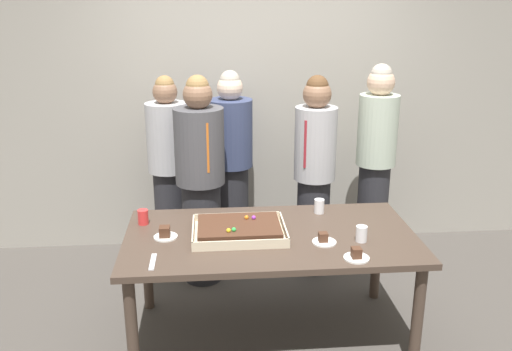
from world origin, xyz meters
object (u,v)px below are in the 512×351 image
Objects in this scene: plated_slice_near_left at (324,240)px; person_far_right_suit at (231,165)px; drink_cup_far_end at (319,206)px; party_table at (270,245)px; cake_server_utensil at (153,262)px; person_serving_front at (314,173)px; person_green_shirt_behind at (200,180)px; drink_cup_middle at (361,234)px; person_left_edge_reaching at (169,169)px; drink_cup_nearest at (143,217)px; plated_slice_far_left at (356,255)px; sheet_cake at (239,230)px; person_striped_tie_right at (375,162)px; plated_slice_near_right at (165,234)px.

person_far_right_suit is at bearing 110.46° from plated_slice_near_left.
plated_slice_near_left is 1.50× the size of drink_cup_far_end.
cake_server_utensil is at bearing -155.22° from party_table.
person_green_shirt_behind reaches higher than person_serving_front.
drink_cup_middle is 0.50× the size of cake_server_utensil.
person_left_edge_reaching reaches higher than party_table.
person_green_shirt_behind is (0.38, 0.58, 0.06)m from drink_cup_nearest.
plated_slice_far_left reaches higher than party_table.
drink_cup_nearest and drink_cup_middle have the same top height.
plated_slice_far_left is at bearing 22.35° from person_far_right_suit.
sheet_cake is 0.35× the size of person_striped_tie_right.
person_far_right_suit reaches higher than person_serving_front.
person_green_shirt_behind is (-0.45, 0.82, 0.19)m from party_table.
sheet_cake is 3.94× the size of plated_slice_near_right.
plated_slice_near_right is 0.09× the size of person_striped_tie_right.
drink_cup_nearest is 0.95m from person_left_edge_reaching.
plated_slice_near_left reaches higher than party_table.
person_left_edge_reaching is (-0.00, 1.52, 0.09)m from cake_server_utensil.
plated_slice_far_left is at bearing -40.15° from party_table.
person_serving_front is (0.07, 0.55, 0.07)m from drink_cup_far_end.
person_striped_tie_right is (0.60, 0.68, 0.11)m from drink_cup_far_end.
person_green_shirt_behind is at bearing 149.81° from drink_cup_far_end.
drink_cup_middle is (0.24, 0.00, 0.03)m from plated_slice_near_left.
person_green_shirt_behind is at bearing -32.64° from person_striped_tie_right.
plated_slice_near_left is 1.00× the size of plated_slice_far_left.
plated_slice_near_right is (-0.47, -0.00, -0.01)m from sheet_cake.
person_serving_front is (1.12, 0.88, 0.09)m from plated_slice_near_right.
drink_cup_nearest is 1.16m from person_far_right_suit.
drink_cup_nearest is 0.06× the size of person_serving_front.
party_table is at bearing -16.38° from drink_cup_nearest.
person_serving_front is at bearing 52.19° from person_left_edge_reaching.
cake_server_utensil is 1.19m from person_green_shirt_behind.
plated_slice_near_right is at bearing -162.51° from drink_cup_far_end.
drink_cup_nearest is at bearing 160.82° from plated_slice_near_left.
plated_slice_near_left is 0.09× the size of person_green_shirt_behind.
party_table is 0.68m from plated_slice_near_right.
drink_cup_middle reaches higher than plated_slice_near_left.
drink_cup_nearest is at bearing 164.05° from drink_cup_middle.
person_striped_tie_right is at bearing 31.51° from plated_slice_near_right.
person_green_shirt_behind is at bearing -49.12° from person_serving_front.
plated_slice_near_right reaches higher than party_table.
sheet_cake is at bearing 0.00° from person_striped_tie_right.
person_far_right_suit is (0.47, 1.21, 0.08)m from plated_slice_near_right.
person_serving_front is 0.96× the size of person_striped_tie_right.
drink_cup_middle is 1.56m from person_far_right_suit.
drink_cup_middle is (0.09, 0.23, 0.03)m from plated_slice_far_left.
person_green_shirt_behind reaches higher than person_left_edge_reaching.
cake_server_utensil is at bearing -97.84° from plated_slice_near_right.
person_green_shirt_behind is (0.22, 0.81, 0.08)m from plated_slice_near_right.
person_green_shirt_behind is at bearing 75.16° from plated_slice_near_right.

